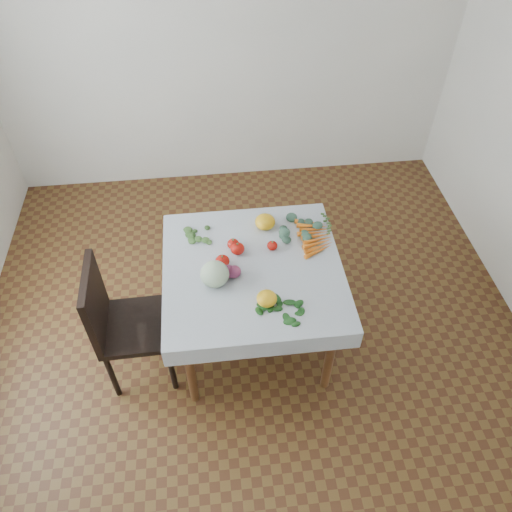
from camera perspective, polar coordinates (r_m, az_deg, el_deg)
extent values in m
plane|color=brown|center=(3.72, -0.31, -9.21)|extent=(4.00, 4.00, 0.00)
cube|color=silver|center=(4.45, -3.50, 23.52)|extent=(4.00, 0.04, 2.70)
cube|color=brown|center=(3.15, -0.36, -1.68)|extent=(1.00, 1.00, 0.04)
cylinder|color=brown|center=(3.19, -7.52, -12.76)|extent=(0.06, 0.06, 0.71)
cylinder|color=brown|center=(3.25, 8.44, -11.20)|extent=(0.06, 0.06, 0.71)
cylinder|color=brown|center=(3.72, -7.84, -1.09)|extent=(0.06, 0.06, 0.71)
cylinder|color=brown|center=(3.77, 5.58, 0.03)|extent=(0.06, 0.06, 0.71)
cube|color=silver|center=(3.13, -0.36, -1.40)|extent=(1.12, 1.12, 0.01)
cube|color=black|center=(3.28, -13.50, -7.80)|extent=(0.45, 0.45, 0.04)
cube|color=black|center=(3.12, -17.96, -5.20)|extent=(0.05, 0.44, 0.48)
cylinder|color=black|center=(3.41, -16.10, -13.04)|extent=(0.04, 0.04, 0.45)
cylinder|color=black|center=(3.36, -9.61, -12.63)|extent=(0.04, 0.04, 0.45)
cylinder|color=black|center=(3.62, -15.72, -7.90)|extent=(0.04, 0.04, 0.45)
cylinder|color=black|center=(3.57, -9.70, -7.44)|extent=(0.04, 0.04, 0.45)
ellipsoid|color=beige|center=(3.00, -4.74, -2.08)|extent=(0.22, 0.22, 0.16)
ellipsoid|color=#AC130B|center=(3.22, 1.87, 1.20)|extent=(0.09, 0.09, 0.06)
ellipsoid|color=#AC130B|center=(3.23, -2.62, 1.38)|extent=(0.09, 0.09, 0.07)
ellipsoid|color=#AC130B|center=(3.12, -3.86, -0.60)|extent=(0.11, 0.11, 0.08)
ellipsoid|color=#AC130B|center=(3.19, -2.12, 0.85)|extent=(0.10, 0.10, 0.08)
ellipsoid|color=yellow|center=(3.36, 1.05, 3.93)|extent=(0.15, 0.15, 0.10)
ellipsoid|color=yellow|center=(2.91, 1.24, -4.88)|extent=(0.12, 0.12, 0.08)
ellipsoid|color=#59193E|center=(3.06, -2.53, -1.81)|extent=(0.10, 0.10, 0.07)
ellipsoid|color=#59193E|center=(3.06, -3.17, -1.77)|extent=(0.12, 0.12, 0.08)
ellipsoid|color=#A9BF6E|center=(3.11, -3.00, -1.18)|extent=(0.05, 0.05, 0.04)
ellipsoid|color=#A9BF6E|center=(3.12, -3.50, -1.00)|extent=(0.05, 0.05, 0.04)
ellipsoid|color=#A9BF6E|center=(3.09, -3.19, -1.62)|extent=(0.05, 0.05, 0.04)
ellipsoid|color=#A9BF6E|center=(3.14, -2.37, -0.69)|extent=(0.05, 0.05, 0.04)
cone|color=orange|center=(3.42, 6.34, 3.81)|extent=(0.21, 0.08, 0.03)
cone|color=orange|center=(3.40, 6.45, 3.42)|extent=(0.21, 0.07, 0.03)
cone|color=orange|center=(3.37, 6.56, 3.03)|extent=(0.21, 0.05, 0.03)
cone|color=orange|center=(3.35, 6.67, 2.64)|extent=(0.21, 0.03, 0.03)
cone|color=orange|center=(3.33, 6.78, 2.23)|extent=(0.21, 0.05, 0.03)
cone|color=orange|center=(3.30, 6.90, 1.83)|extent=(0.21, 0.07, 0.03)
cone|color=orange|center=(3.28, 7.01, 1.41)|extent=(0.21, 0.09, 0.03)
cone|color=orange|center=(3.26, 7.13, 1.00)|extent=(0.21, 0.10, 0.03)
cone|color=orange|center=(3.23, 7.25, 0.57)|extent=(0.21, 0.12, 0.03)
ellipsoid|color=#3B624F|center=(3.38, 5.27, 3.30)|extent=(0.06, 0.06, 0.04)
ellipsoid|color=#3B624F|center=(3.38, 4.47, 3.46)|extent=(0.06, 0.06, 0.04)
ellipsoid|color=#3B624F|center=(3.35, 5.05, 2.89)|extent=(0.06, 0.06, 0.04)
ellipsoid|color=#3B624F|center=(3.40, 5.36, 3.70)|extent=(0.06, 0.06, 0.04)
ellipsoid|color=#3B624F|center=(3.36, 3.89, 3.12)|extent=(0.06, 0.06, 0.04)
ellipsoid|color=#3B624F|center=(3.36, 6.01, 2.97)|extent=(0.06, 0.06, 0.04)
ellipsoid|color=#3B624F|center=(3.42, 4.40, 4.00)|extent=(0.06, 0.06, 0.04)
ellipsoid|color=#3B624F|center=(3.32, 4.34, 2.45)|extent=(0.06, 0.06, 0.04)
ellipsoid|color=#3B624F|center=(3.41, 6.45, 3.70)|extent=(0.06, 0.06, 0.04)
ellipsoid|color=#3B624F|center=(3.38, 3.07, 3.58)|extent=(0.06, 0.06, 0.04)
ellipsoid|color=#3B624F|center=(3.32, 6.02, 2.26)|extent=(0.06, 0.06, 0.04)
ellipsoid|color=#3B624F|center=(3.45, 5.32, 4.49)|extent=(0.06, 0.06, 0.04)
ellipsoid|color=#3B624F|center=(3.31, 2.92, 2.46)|extent=(0.06, 0.06, 0.04)
ellipsoid|color=#1E5A1C|center=(2.91, 2.93, -6.23)|extent=(0.06, 0.04, 0.01)
ellipsoid|color=#1E5A1C|center=(2.91, 2.08, -6.16)|extent=(0.06, 0.04, 0.01)
ellipsoid|color=#1E5A1C|center=(2.89, 2.79, -6.71)|extent=(0.06, 0.04, 0.01)
ellipsoid|color=#1E5A1C|center=(2.92, 2.84, -5.82)|extent=(0.06, 0.04, 0.01)
ellipsoid|color=#1E5A1C|center=(2.89, 1.72, -6.59)|extent=(0.06, 0.04, 0.01)
ellipsoid|color=#1E5A1C|center=(2.90, 3.55, -6.49)|extent=(0.06, 0.04, 0.01)
ellipsoid|color=#1E5A1C|center=(2.93, 1.95, -5.66)|extent=(0.06, 0.04, 0.01)
ellipsoid|color=#1E5A1C|center=(2.87, 2.29, -7.17)|extent=(0.06, 0.04, 0.01)
ellipsoid|color=#1E5A1C|center=(2.93, 3.70, -5.73)|extent=(0.06, 0.04, 0.01)
ellipsoid|color=#1E5A1C|center=(2.91, 0.99, -6.21)|extent=(0.06, 0.04, 0.01)
ellipsoid|color=#1E5A1C|center=(2.88, 3.68, -7.15)|extent=(0.06, 0.04, 0.01)
ellipsoid|color=#1E5A1C|center=(2.95, 2.60, -5.12)|extent=(0.06, 0.04, 0.01)
ellipsoid|color=#1E5A1C|center=(2.87, 1.17, -7.28)|extent=(0.06, 0.04, 0.01)
ellipsoid|color=#1E5A1C|center=(2.92, 4.63, -6.19)|extent=(0.06, 0.04, 0.01)
ellipsoid|color=#1E5A1C|center=(2.94, 0.84, -5.42)|extent=(0.06, 0.04, 0.01)
ellipsoid|color=#1E5A1C|center=(2.85, 2.91, -7.88)|extent=(0.06, 0.04, 0.01)
ellipsoid|color=#1E5A1C|center=(2.96, 3.91, -4.95)|extent=(0.06, 0.04, 0.01)
ellipsoid|color=#1E5A1C|center=(2.89, -0.01, -6.75)|extent=(0.06, 0.04, 0.01)
ellipsoid|color=#4D7435|center=(3.34, -6.69, 2.41)|extent=(0.05, 0.05, 0.02)
ellipsoid|color=#4D7435|center=(3.35, -7.26, 2.39)|extent=(0.05, 0.05, 0.02)
ellipsoid|color=#4D7435|center=(3.33, -6.70, 2.11)|extent=(0.05, 0.05, 0.02)
ellipsoid|color=#4D7435|center=(3.36, -6.76, 2.67)|extent=(0.05, 0.05, 0.02)
ellipsoid|color=#4D7435|center=(3.33, -7.52, 2.08)|extent=(0.05, 0.05, 0.02)
ellipsoid|color=#4D7435|center=(3.33, -6.10, 2.31)|extent=(0.05, 0.05, 0.02)
ellipsoid|color=#4D7435|center=(3.37, -7.48, 2.72)|extent=(0.05, 0.05, 0.02)
ellipsoid|color=#4D7435|center=(3.31, -7.01, 1.73)|extent=(0.05, 0.05, 0.02)
ellipsoid|color=#4D7435|center=(3.37, -6.06, 2.85)|extent=(0.05, 0.05, 0.02)
ellipsoid|color=#4D7435|center=(3.35, -8.21, 2.25)|extent=(0.05, 0.05, 0.02)
ellipsoid|color=#4D7435|center=(3.31, -5.87, 1.87)|extent=(0.05, 0.05, 0.02)
ellipsoid|color=#4D7435|center=(3.39, -7.05, 3.18)|extent=(0.05, 0.05, 0.02)
ellipsoid|color=#4D7435|center=(3.30, -7.93, 1.52)|extent=(0.05, 0.05, 0.02)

